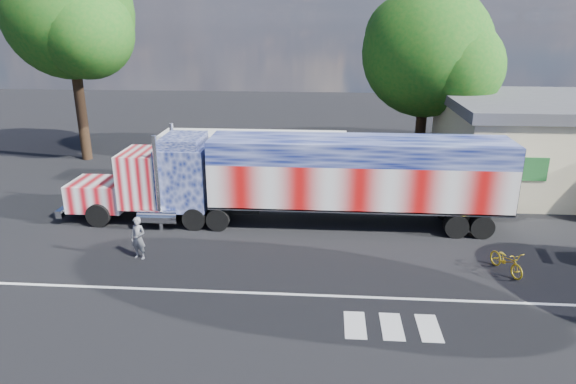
# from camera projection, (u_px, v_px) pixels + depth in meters

# --- Properties ---
(ground) EXTENTS (100.00, 100.00, 0.00)m
(ground) POSITION_uv_depth(u_px,v_px,m) (283.00, 258.00, 21.63)
(ground) COLOR black
(lane_markings) EXTENTS (30.00, 2.67, 0.01)m
(lane_markings) POSITION_uv_depth(u_px,v_px,m) (322.00, 307.00, 17.95)
(lane_markings) COLOR silver
(lane_markings) RESTS_ON ground
(semi_truck) EXTENTS (21.53, 3.40, 4.59)m
(semi_truck) POSITION_uv_depth(u_px,v_px,m) (302.00, 177.00, 24.49)
(semi_truck) COLOR black
(semi_truck) RESTS_ON ground
(coach_bus) EXTENTS (10.89, 2.53, 3.17)m
(coach_bus) POSITION_uv_depth(u_px,v_px,m) (254.00, 159.00, 30.40)
(coach_bus) COLOR white
(coach_bus) RESTS_ON ground
(woman) EXTENTS (0.75, 0.59, 1.83)m
(woman) POSITION_uv_depth(u_px,v_px,m) (138.00, 238.00, 21.29)
(woman) COLOR slate
(woman) RESTS_ON ground
(bicycle) EXTENTS (1.29, 1.97, 0.98)m
(bicycle) POSITION_uv_depth(u_px,v_px,m) (507.00, 261.00, 20.25)
(bicycle) COLOR gold
(bicycle) RESTS_ON ground
(tree_ne_a) EXTENTS (8.80, 8.38, 11.65)m
(tree_ne_a) POSITION_uv_depth(u_px,v_px,m) (429.00, 53.00, 33.09)
(tree_ne_a) COLOR black
(tree_ne_a) RESTS_ON ground
(tree_nw_a) EXTENTS (8.83, 8.41, 14.00)m
(tree_nw_a) POSITION_uv_depth(u_px,v_px,m) (70.00, 15.00, 33.39)
(tree_nw_a) COLOR black
(tree_nw_a) RESTS_ON ground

